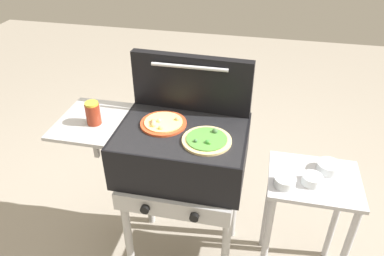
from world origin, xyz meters
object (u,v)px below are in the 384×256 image
(pizza_veggie, at_px, (207,140))
(topping_bowl_near, at_px, (328,167))
(sauce_jar, at_px, (93,113))
(prep_table, at_px, (308,208))
(pizza_cheese, at_px, (163,123))
(topping_bowl_far, at_px, (285,182))
(grill, at_px, (180,154))
(topping_bowl_middle, at_px, (312,180))

(pizza_veggie, relative_size, topping_bowl_near, 2.02)
(sauce_jar, height_order, prep_table, sauce_jar)
(pizza_veggie, bearing_deg, pizza_cheese, 158.20)
(prep_table, xyz_separation_m, topping_bowl_near, (0.07, 0.07, 0.22))
(prep_table, distance_m, topping_bowl_near, 0.24)
(pizza_veggie, relative_size, topping_bowl_far, 2.27)
(pizza_veggie, bearing_deg, grill, 157.23)
(sauce_jar, distance_m, topping_bowl_middle, 1.11)
(pizza_veggie, distance_m, topping_bowl_far, 0.42)
(grill, height_order, topping_bowl_near, grill)
(pizza_veggie, xyz_separation_m, topping_bowl_middle, (0.50, 0.03, -0.17))
(grill, relative_size, prep_table, 1.35)
(topping_bowl_near, bearing_deg, grill, -173.98)
(prep_table, bearing_deg, pizza_cheese, 177.84)
(sauce_jar, bearing_deg, pizza_veggie, -3.63)
(grill, height_order, pizza_veggie, pizza_veggie)
(topping_bowl_far, bearing_deg, sauce_jar, 176.92)
(sauce_jar, xyz_separation_m, topping_bowl_far, (0.96, -0.05, -0.22))
(pizza_cheese, xyz_separation_m, topping_bowl_near, (0.83, 0.04, -0.18))
(pizza_veggie, bearing_deg, topping_bowl_middle, 2.95)
(pizza_veggie, bearing_deg, topping_bowl_far, -2.25)
(grill, relative_size, pizza_veggie, 4.11)
(grill, distance_m, sauce_jar, 0.48)
(topping_bowl_far, distance_m, topping_bowl_middle, 0.13)
(grill, xyz_separation_m, sauce_jar, (-0.43, -0.03, 0.20))
(topping_bowl_near, xyz_separation_m, topping_bowl_middle, (-0.09, -0.11, 0.00))
(topping_bowl_far, height_order, topping_bowl_middle, same)
(grill, distance_m, topping_bowl_middle, 0.66)
(topping_bowl_near, bearing_deg, sauce_jar, -174.92)
(sauce_jar, relative_size, topping_bowl_near, 1.03)
(pizza_cheese, bearing_deg, prep_table, -2.16)
(pizza_veggie, bearing_deg, prep_table, 7.31)
(pizza_veggie, relative_size, prep_table, 0.33)
(grill, distance_m, topping_bowl_near, 0.74)
(pizza_cheese, height_order, pizza_veggie, same)
(sauce_jar, height_order, topping_bowl_near, sauce_jar)
(pizza_cheese, distance_m, topping_bowl_far, 0.65)
(prep_table, bearing_deg, topping_bowl_far, -150.51)
(topping_bowl_near, distance_m, topping_bowl_middle, 0.14)
(topping_bowl_near, bearing_deg, pizza_veggie, -166.58)
(pizza_cheese, xyz_separation_m, topping_bowl_middle, (0.74, -0.07, -0.18))
(grill, bearing_deg, topping_bowl_near, 6.02)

